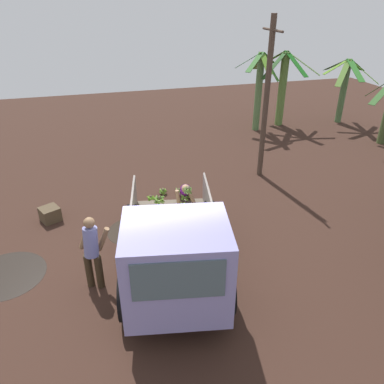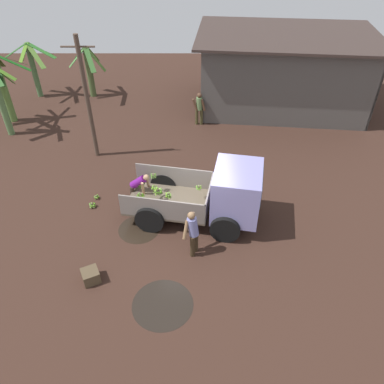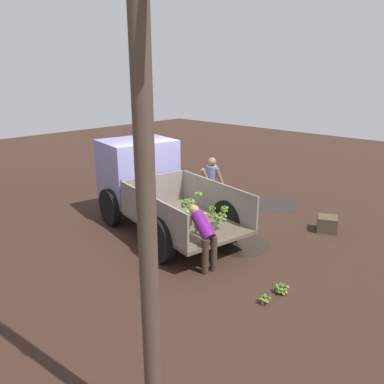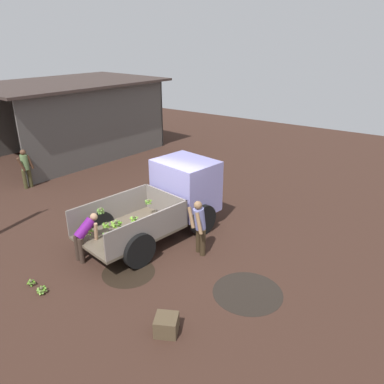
{
  "view_description": "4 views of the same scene",
  "coord_description": "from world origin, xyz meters",
  "px_view_note": "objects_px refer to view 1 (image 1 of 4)",
  "views": [
    {
      "loc": [
        6.6,
        -1.25,
        5.68
      ],
      "look_at": [
        -0.98,
        0.86,
        1.46
      ],
      "focal_mm": 35.0,
      "sensor_mm": 36.0,
      "label": 1
    },
    {
      "loc": [
        -0.06,
        -9.83,
        9.0
      ],
      "look_at": [
        -0.06,
        0.17,
        1.1
      ],
      "focal_mm": 35.0,
      "sensor_mm": 36.0,
      "label": 2
    },
    {
      "loc": [
        -6.71,
        6.22,
        3.92
      ],
      "look_at": [
        -0.66,
        -0.14,
        1.13
      ],
      "focal_mm": 35.0,
      "sensor_mm": 36.0,
      "label": 3
    },
    {
      "loc": [
        -7.93,
        -6.61,
        5.89
      ],
      "look_at": [
        0.74,
        -0.8,
        1.5
      ],
      "focal_mm": 35.0,
      "sensor_mm": 36.0,
      "label": 4
    }
  ],
  "objects_px": {
    "banana_bunch_on_ground_1": "(163,191)",
    "utility_pole": "(266,99)",
    "person_worker_loading": "(185,197)",
    "cargo_truck": "(175,258)",
    "person_foreground_visitor": "(92,250)",
    "banana_bunch_on_ground_0": "(178,190)",
    "wooden_crate_0": "(50,214)"
  },
  "relations": [
    {
      "from": "banana_bunch_on_ground_0",
      "to": "banana_bunch_on_ground_1",
      "type": "xyz_separation_m",
      "value": [
        -0.05,
        -0.49,
        0.01
      ]
    },
    {
      "from": "utility_pole",
      "to": "person_foreground_visitor",
      "type": "xyz_separation_m",
      "value": [
        4.22,
        -5.81,
        -1.71
      ]
    },
    {
      "from": "person_worker_loading",
      "to": "banana_bunch_on_ground_1",
      "type": "bearing_deg",
      "value": -158.89
    },
    {
      "from": "cargo_truck",
      "to": "banana_bunch_on_ground_0",
      "type": "relative_size",
      "value": 22.76
    },
    {
      "from": "banana_bunch_on_ground_1",
      "to": "banana_bunch_on_ground_0",
      "type": "bearing_deg",
      "value": 84.38
    },
    {
      "from": "person_foreground_visitor",
      "to": "banana_bunch_on_ground_1",
      "type": "xyz_separation_m",
      "value": [
        -3.69,
        2.24,
        -0.83
      ]
    },
    {
      "from": "cargo_truck",
      "to": "banana_bunch_on_ground_0",
      "type": "bearing_deg",
      "value": 176.36
    },
    {
      "from": "banana_bunch_on_ground_0",
      "to": "wooden_crate_0",
      "type": "xyz_separation_m",
      "value": [
        0.62,
        -3.85,
        0.1
      ]
    },
    {
      "from": "banana_bunch_on_ground_0",
      "to": "person_worker_loading",
      "type": "bearing_deg",
      "value": -7.19
    },
    {
      "from": "person_foreground_visitor",
      "to": "banana_bunch_on_ground_1",
      "type": "relative_size",
      "value": 6.27
    },
    {
      "from": "utility_pole",
      "to": "banana_bunch_on_ground_0",
      "type": "xyz_separation_m",
      "value": [
        0.58,
        -3.08,
        -2.55
      ]
    },
    {
      "from": "person_worker_loading",
      "to": "banana_bunch_on_ground_0",
      "type": "bearing_deg",
      "value": -175.51
    },
    {
      "from": "cargo_truck",
      "to": "person_foreground_visitor",
      "type": "xyz_separation_m",
      "value": [
        -1.01,
        -1.55,
        -0.22
      ]
    },
    {
      "from": "utility_pole",
      "to": "person_foreground_visitor",
      "type": "bearing_deg",
      "value": -53.98
    },
    {
      "from": "person_foreground_visitor",
      "to": "person_worker_loading",
      "type": "bearing_deg",
      "value": -26.1
    },
    {
      "from": "banana_bunch_on_ground_1",
      "to": "person_foreground_visitor",
      "type": "bearing_deg",
      "value": -31.22
    },
    {
      "from": "utility_pole",
      "to": "cargo_truck",
      "type": "bearing_deg",
      "value": -39.13
    },
    {
      "from": "utility_pole",
      "to": "wooden_crate_0",
      "type": "bearing_deg",
      "value": -80.16
    },
    {
      "from": "cargo_truck",
      "to": "person_worker_loading",
      "type": "xyz_separation_m",
      "value": [
        -2.98,
        0.97,
        -0.39
      ]
    },
    {
      "from": "utility_pole",
      "to": "banana_bunch_on_ground_1",
      "type": "bearing_deg",
      "value": -81.51
    },
    {
      "from": "wooden_crate_0",
      "to": "person_worker_loading",
      "type": "bearing_deg",
      "value": 73.97
    },
    {
      "from": "person_worker_loading",
      "to": "wooden_crate_0",
      "type": "bearing_deg",
      "value": -94.35
    },
    {
      "from": "utility_pole",
      "to": "banana_bunch_on_ground_0",
      "type": "bearing_deg",
      "value": -79.3
    },
    {
      "from": "utility_pole",
      "to": "person_worker_loading",
      "type": "relative_size",
      "value": 3.94
    },
    {
      "from": "wooden_crate_0",
      "to": "banana_bunch_on_ground_0",
      "type": "bearing_deg",
      "value": 99.14
    },
    {
      "from": "person_foreground_visitor",
      "to": "banana_bunch_on_ground_0",
      "type": "bearing_deg",
      "value": -11.07
    },
    {
      "from": "banana_bunch_on_ground_1",
      "to": "wooden_crate_0",
      "type": "xyz_separation_m",
      "value": [
        0.67,
        -3.35,
        0.1
      ]
    },
    {
      "from": "utility_pole",
      "to": "person_worker_loading",
      "type": "bearing_deg",
      "value": -55.65
    },
    {
      "from": "person_worker_loading",
      "to": "banana_bunch_on_ground_1",
      "type": "distance_m",
      "value": 1.86
    },
    {
      "from": "cargo_truck",
      "to": "person_worker_loading",
      "type": "height_order",
      "value": "cargo_truck"
    },
    {
      "from": "banana_bunch_on_ground_0",
      "to": "wooden_crate_0",
      "type": "height_order",
      "value": "wooden_crate_0"
    },
    {
      "from": "banana_bunch_on_ground_1",
      "to": "utility_pole",
      "type": "bearing_deg",
      "value": 98.49
    }
  ]
}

